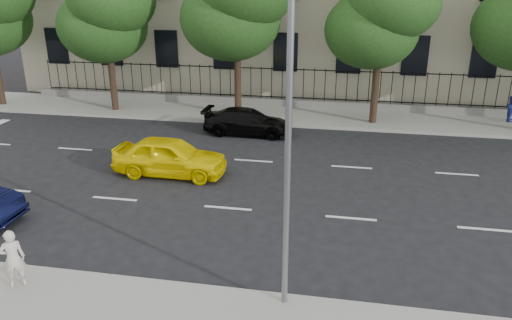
{
  "coord_description": "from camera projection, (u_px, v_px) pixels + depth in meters",
  "views": [
    {
      "loc": [
        3.61,
        -11.92,
        7.28
      ],
      "look_at": [
        0.85,
        3.0,
        1.57
      ],
      "focal_mm": 35.0,
      "sensor_mm": 36.0,
      "label": 1
    }
  ],
  "objects": [
    {
      "name": "woman_near",
      "position": [
        13.0,
        259.0,
        11.87
      ],
      "size": [
        0.65,
        0.61,
        1.5
      ],
      "primitive_type": "imported",
      "rotation": [
        0.0,
        0.0,
        3.77
      ],
      "color": "beige",
      "rests_on": "near_sidewalk"
    },
    {
      "name": "far_sidewalk",
      "position": [
        277.0,
        115.0,
        27.01
      ],
      "size": [
        60.0,
        4.0,
        0.15
      ],
      "primitive_type": "cube",
      "color": "gray",
      "rests_on": "ground"
    },
    {
      "name": "black_sedan",
      "position": [
        248.0,
        122.0,
        23.8
      ],
      "size": [
        4.28,
        1.81,
        1.23
      ],
      "primitive_type": "imported",
      "rotation": [
        0.0,
        0.0,
        1.55
      ],
      "color": "black",
      "rests_on": "ground"
    },
    {
      "name": "tree_d",
      "position": [
        383.0,
        5.0,
        23.53
      ],
      "size": [
        5.34,
        4.94,
        8.84
      ],
      "color": "#382619",
      "rests_on": "far_sidewalk"
    },
    {
      "name": "street_light",
      "position": [
        292.0,
        83.0,
        10.28
      ],
      "size": [
        0.25,
        3.32,
        8.05
      ],
      "color": "slate",
      "rests_on": "near_sidewalk"
    },
    {
      "name": "yellow_taxi",
      "position": [
        170.0,
        156.0,
        18.96
      ],
      "size": [
        4.34,
        1.81,
        1.47
      ],
      "primitive_type": "imported",
      "rotation": [
        0.0,
        0.0,
        1.55
      ],
      "color": "#FFE100",
      "rests_on": "ground"
    },
    {
      "name": "tree_b",
      "position": [
        107.0,
        2.0,
        25.92
      ],
      "size": [
        5.53,
        5.12,
        8.97
      ],
      "color": "#382619",
      "rests_on": "far_sidewalk"
    },
    {
      "name": "ground",
      "position": [
        207.0,
        246.0,
        14.15
      ],
      "size": [
        120.0,
        120.0,
        0.0
      ],
      "primitive_type": "plane",
      "color": "black",
      "rests_on": "ground"
    },
    {
      "name": "iron_fence",
      "position": [
        282.0,
        97.0,
        28.37
      ],
      "size": [
        30.0,
        0.5,
        2.2
      ],
      "color": "slate",
      "rests_on": "far_sidewalk"
    },
    {
      "name": "lane_markings",
      "position": [
        242.0,
        182.0,
        18.52
      ],
      "size": [
        49.6,
        4.62,
        0.01
      ],
      "primitive_type": null,
      "color": "silver",
      "rests_on": "ground"
    }
  ]
}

